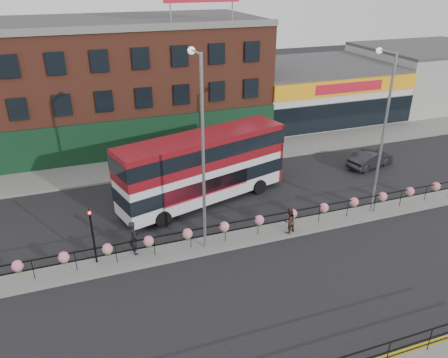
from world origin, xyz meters
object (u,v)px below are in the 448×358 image
object	(u,v)px
double_decker_bus	(203,162)
pedestrian_a	(134,238)
car	(370,159)
lamp_column_west	(201,139)
pedestrian_b	(289,221)
lamp_column_east	(382,122)

from	to	relation	value
double_decker_bus	pedestrian_a	xyz separation A→B (m)	(-5.36, -4.62, -1.73)
car	pedestrian_a	world-z (taller)	pedestrian_a
lamp_column_west	pedestrian_b	bearing A→B (deg)	-5.73
double_decker_bus	pedestrian_b	distance (m)	6.79
pedestrian_b	lamp_column_east	world-z (taller)	lamp_column_east
double_decker_bus	pedestrian_b	bearing A→B (deg)	-58.63
pedestrian_b	car	bearing A→B (deg)	-165.82
lamp_column_west	lamp_column_east	size ratio (longest dim) A/B	1.06
lamp_column_west	car	bearing A→B (deg)	21.39
lamp_column_east	pedestrian_a	bearing A→B (deg)	179.04
pedestrian_a	pedestrian_b	bearing A→B (deg)	-105.47
double_decker_bus	lamp_column_east	world-z (taller)	lamp_column_east
lamp_column_west	pedestrian_a	bearing A→B (deg)	173.30
pedestrian_a	pedestrian_b	size ratio (longest dim) A/B	1.25
car	double_decker_bus	bearing A→B (deg)	78.90
pedestrian_b	lamp_column_west	world-z (taller)	lamp_column_west
pedestrian_a	pedestrian_b	xyz separation A→B (m)	(8.75, -0.94, -0.19)
double_decker_bus	lamp_column_west	world-z (taller)	lamp_column_west
car	pedestrian_b	bearing A→B (deg)	106.81
double_decker_bus	car	xyz separation A→B (m)	(13.88, 1.01, -2.19)
double_decker_bus	lamp_column_east	xyz separation A→B (m)	(9.44, -4.87, 3.13)
pedestrian_a	lamp_column_west	size ratio (longest dim) A/B	0.18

